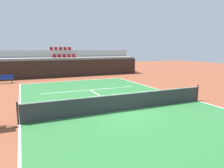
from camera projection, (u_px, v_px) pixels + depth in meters
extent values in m
plane|color=brown|center=(125.00, 110.00, 11.59)|extent=(80.00, 80.00, 0.00)
cube|color=#2D7238|center=(125.00, 110.00, 11.59)|extent=(11.00, 24.00, 0.01)
cube|color=white|center=(74.00, 81.00, 22.35)|extent=(11.00, 0.10, 0.00)
cube|color=white|center=(20.00, 124.00, 9.40)|extent=(0.10, 24.00, 0.00)
cube|color=white|center=(196.00, 100.00, 13.77)|extent=(0.10, 24.00, 0.00)
cube|color=white|center=(90.00, 90.00, 17.35)|extent=(8.26, 0.10, 0.00)
cube|color=white|center=(104.00, 98.00, 14.47)|extent=(0.10, 6.40, 0.00)
cube|color=black|center=(67.00, 69.00, 25.47)|extent=(19.38, 0.30, 2.11)
cube|color=#9E9E99|center=(65.00, 67.00, 26.66)|extent=(19.38, 2.40, 2.37)
cube|color=#9E9E99|center=(61.00, 62.00, 28.74)|extent=(19.38, 2.40, 3.31)
cube|color=maroon|center=(55.00, 58.00, 25.96)|extent=(0.44, 0.44, 0.04)
cube|color=maroon|center=(54.00, 56.00, 26.10)|extent=(0.44, 0.04, 0.40)
cube|color=maroon|center=(60.00, 57.00, 26.21)|extent=(0.44, 0.44, 0.04)
cube|color=maroon|center=(59.00, 56.00, 26.35)|extent=(0.44, 0.04, 0.40)
cube|color=maroon|center=(64.00, 57.00, 26.46)|extent=(0.44, 0.44, 0.04)
cube|color=maroon|center=(64.00, 56.00, 26.60)|extent=(0.44, 0.04, 0.40)
cube|color=maroon|center=(69.00, 57.00, 26.71)|extent=(0.44, 0.44, 0.04)
cube|color=maroon|center=(69.00, 56.00, 26.85)|extent=(0.44, 0.04, 0.40)
cube|color=maroon|center=(74.00, 57.00, 26.96)|extent=(0.44, 0.44, 0.04)
cube|color=maroon|center=(74.00, 55.00, 27.10)|extent=(0.44, 0.04, 0.40)
cube|color=maroon|center=(52.00, 50.00, 27.96)|extent=(0.44, 0.44, 0.04)
cube|color=maroon|center=(51.00, 48.00, 28.10)|extent=(0.44, 0.04, 0.40)
cube|color=maroon|center=(56.00, 50.00, 28.21)|extent=(0.44, 0.44, 0.04)
cube|color=maroon|center=(56.00, 48.00, 28.35)|extent=(0.44, 0.04, 0.40)
cube|color=maroon|center=(61.00, 50.00, 28.46)|extent=(0.44, 0.44, 0.04)
cube|color=maroon|center=(61.00, 48.00, 28.61)|extent=(0.44, 0.04, 0.40)
cube|color=maroon|center=(65.00, 50.00, 28.71)|extent=(0.44, 0.44, 0.04)
cube|color=maroon|center=(65.00, 48.00, 28.86)|extent=(0.44, 0.04, 0.40)
cube|color=maroon|center=(70.00, 50.00, 28.97)|extent=(0.44, 0.44, 0.04)
cube|color=maroon|center=(69.00, 48.00, 29.11)|extent=(0.44, 0.04, 0.40)
cylinder|color=black|center=(18.00, 113.00, 9.29)|extent=(0.08, 0.08, 1.07)
cylinder|color=black|center=(198.00, 93.00, 13.70)|extent=(0.08, 0.08, 1.07)
cube|color=#333338|center=(125.00, 102.00, 11.51)|extent=(10.90, 0.02, 0.92)
cube|color=white|center=(125.00, 94.00, 11.43)|extent=(10.90, 0.04, 0.05)
cube|color=navy|center=(5.00, 79.00, 20.68)|extent=(1.50, 0.40, 0.05)
cube|color=navy|center=(5.00, 77.00, 20.80)|extent=(1.50, 0.04, 0.36)
cube|color=#2D2D33|center=(12.00, 81.00, 20.83)|extent=(0.06, 0.06, 0.42)
cube|color=#2D2D33|center=(12.00, 81.00, 21.08)|extent=(0.06, 0.06, 0.42)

